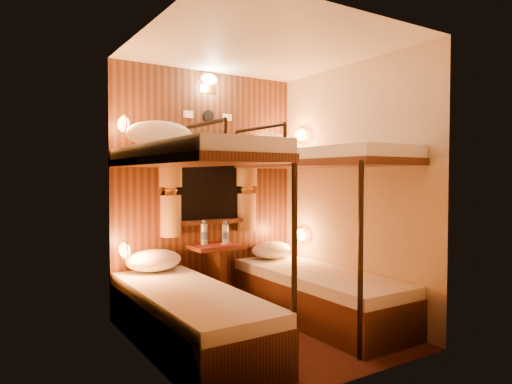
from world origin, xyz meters
TOP-DOWN VIEW (x-y plane):
  - floor at (0.00, 0.00)m, footprint 2.10×2.10m
  - ceiling at (0.00, 0.00)m, footprint 2.10×2.10m
  - wall_back at (0.00, 1.05)m, footprint 2.40×0.00m
  - wall_front at (0.00, -1.05)m, footprint 2.40×0.00m
  - wall_left at (-1.00, 0.00)m, footprint 0.00×2.40m
  - wall_right at (1.00, 0.00)m, footprint 0.00×2.40m
  - back_panel at (0.00, 1.04)m, footprint 2.00×0.03m
  - bunk_left at (-0.65, 0.07)m, footprint 0.72×1.90m
  - bunk_right at (0.65, 0.07)m, footprint 0.72×1.90m
  - window at (0.00, 1.00)m, footprint 1.00×0.12m
  - curtains at (0.00, 0.97)m, footprint 1.10×0.22m
  - back_fixtures at (0.00, 1.00)m, footprint 0.54×0.09m
  - reading_lamps at (-0.00, 0.70)m, footprint 2.00×0.20m
  - table at (0.00, 0.85)m, footprint 0.50×0.34m
  - bottle_left at (-0.10, 0.91)m, footprint 0.07×0.07m
  - bottle_right at (0.10, 0.85)m, footprint 0.07×0.07m
  - sachet_a at (0.07, 0.83)m, footprint 0.08×0.06m
  - sachet_b at (0.15, 0.91)m, footprint 0.09×0.07m
  - pillow_lower_left at (-0.65, 0.84)m, footprint 0.52×0.37m
  - pillow_lower_right at (0.65, 0.82)m, footprint 0.46×0.33m
  - pillow_upper_left at (-0.65, 0.67)m, footprint 0.60×0.43m
  - pillow_upper_right at (0.65, 0.79)m, footprint 0.49×0.35m

SIDE VIEW (x-z plane):
  - floor at x=0.00m, z-range 0.00..0.00m
  - table at x=0.00m, z-range 0.09..0.74m
  - pillow_lower_right at x=0.65m, z-range 0.46..0.64m
  - bunk_left at x=-0.65m, z-range -0.35..1.47m
  - bunk_right at x=0.65m, z-range -0.35..1.47m
  - pillow_lower_left at x=-0.65m, z-range 0.46..0.66m
  - sachet_a at x=0.07m, z-range 0.65..0.66m
  - sachet_b at x=0.15m, z-range 0.65..0.66m
  - bottle_right at x=0.10m, z-range 0.63..0.86m
  - bottle_left at x=-0.10m, z-range 0.63..0.88m
  - window at x=0.00m, z-range 0.79..1.58m
  - wall_back at x=0.00m, z-range 0.00..2.40m
  - wall_front at x=0.00m, z-range 0.00..2.40m
  - wall_left at x=-1.00m, z-range 0.00..2.40m
  - wall_right at x=1.00m, z-range 0.00..2.40m
  - back_panel at x=0.00m, z-range 0.00..2.40m
  - reading_lamps at x=0.00m, z-range 0.62..1.86m
  - curtains at x=0.00m, z-range 0.76..1.76m
  - pillow_upper_right at x=0.65m, z-range 1.59..1.78m
  - pillow_upper_left at x=-0.65m, z-range 1.59..1.82m
  - back_fixtures at x=0.00m, z-range 2.00..2.49m
  - ceiling at x=0.00m, z-range 2.40..2.40m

